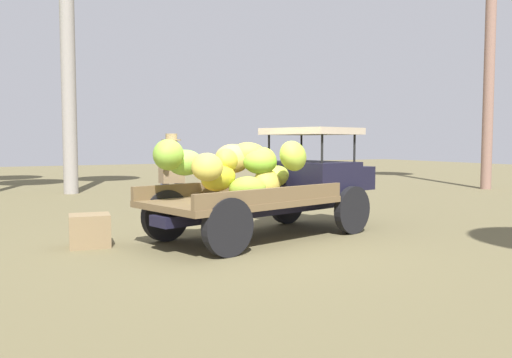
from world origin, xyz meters
name	(u,v)px	position (x,y,z in m)	size (l,w,h in m)	color
ground_plane	(240,241)	(0.00, 0.00, 0.00)	(60.00, 60.00, 0.00)	brown
truck	(273,180)	(0.72, 0.19, 0.96)	(4.65, 2.60, 1.86)	black
farmer	(172,177)	(-0.73, 1.23, 1.00)	(0.53, 0.47, 1.75)	#52516F
wooden_crate	(90,231)	(-2.25, 0.66, 0.25)	(0.60, 0.52, 0.50)	olive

